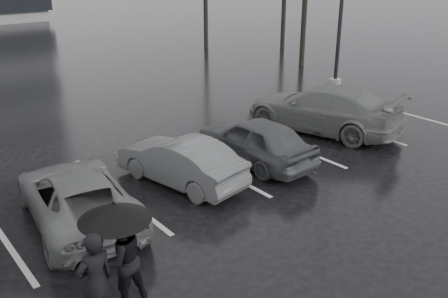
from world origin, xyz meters
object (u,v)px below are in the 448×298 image
pedestrian_left (96,283)px  car_main (255,140)px  pedestrian_right (121,259)px  car_west_b (77,196)px  car_east (322,108)px  car_west_a (180,161)px

pedestrian_left → car_main: bearing=-155.8°
pedestrian_right → car_main: bearing=-154.1°
car_west_b → car_east: car_east is taller
pedestrian_left → pedestrian_right: bearing=-155.8°
car_west_a → car_main: bearing=165.3°
car_west_a → pedestrian_right: bearing=33.5°
car_west_b → pedestrian_left: 3.58m
car_west_a → car_east: size_ratio=0.70×
car_west_b → pedestrian_left: (-1.09, -3.40, 0.25)m
car_main → car_east: 3.56m
car_east → car_main: bearing=-5.0°
car_west_a → pedestrian_left: 5.35m
car_west_a → car_west_b: size_ratio=0.84×
car_west_b → car_east: 8.71m
car_west_b → car_east: size_ratio=0.84×
car_west_b → pedestrian_right: size_ratio=2.58×
car_east → pedestrian_left: bearing=7.4°
car_main → pedestrian_left: bearing=27.6°
car_west_b → car_east: bearing=-166.9°
car_west_a → pedestrian_left: (-3.90, -3.65, 0.25)m
car_west_b → pedestrian_right: (-0.49, -3.06, 0.23)m
car_west_b → pedestrian_right: 3.11m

